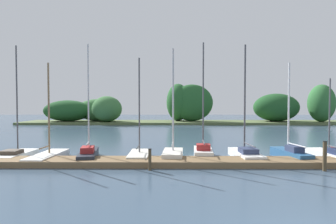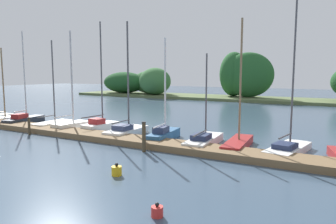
# 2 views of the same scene
# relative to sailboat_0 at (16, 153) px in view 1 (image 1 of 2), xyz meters

# --- Properties ---
(dock_pier) EXTENTS (29.96, 1.80, 0.35)m
(dock_pier) POSITION_rel_sailboat_0_xyz_m (13.68, -1.82, -0.14)
(dock_pier) COLOR brown
(dock_pier) RESTS_ON ground
(far_shore) EXTENTS (59.62, 8.73, 7.26)m
(far_shore) POSITION_rel_sailboat_0_xyz_m (12.73, 30.33, 2.34)
(far_shore) COLOR #56663D
(far_shore) RESTS_ON ground
(sailboat_0) EXTENTS (1.48, 3.52, 7.28)m
(sailboat_0) POSITION_rel_sailboat_0_xyz_m (0.00, 0.00, 0.00)
(sailboat_0) COLOR white
(sailboat_0) RESTS_ON ground
(sailboat_1) EXTENTS (1.35, 4.07, 6.08)m
(sailboat_1) POSITION_rel_sailboat_0_xyz_m (2.33, -0.51, -0.01)
(sailboat_1) COLOR white
(sailboat_1) RESTS_ON ground
(sailboat_2) EXTENTS (1.68, 3.96, 7.31)m
(sailboat_2) POSITION_rel_sailboat_0_xyz_m (4.80, -0.34, 0.09)
(sailboat_2) COLOR #232833
(sailboat_2) RESTS_ON ground
(sailboat_3) EXTENTS (1.28, 3.27, 6.43)m
(sailboat_3) POSITION_rel_sailboat_0_xyz_m (8.00, -0.23, 0.01)
(sailboat_3) COLOR silver
(sailboat_3) RESTS_ON ground
(sailboat_4) EXTENTS (1.36, 2.96, 6.96)m
(sailboat_4) POSITION_rel_sailboat_0_xyz_m (10.15, -0.44, 0.12)
(sailboat_4) COLOR silver
(sailboat_4) RESTS_ON ground
(sailboat_5) EXTENTS (1.36, 3.27, 7.53)m
(sailboat_5) POSITION_rel_sailboat_0_xyz_m (12.13, 0.34, 0.14)
(sailboat_5) COLOR white
(sailboat_5) RESTS_ON ground
(sailboat_6) EXTENTS (1.50, 3.84, 7.29)m
(sailboat_6) POSITION_rel_sailboat_0_xyz_m (14.76, -0.14, 0.09)
(sailboat_6) COLOR white
(sailboat_6) RESTS_ON ground
(sailboat_7) EXTENTS (1.39, 3.66, 6.13)m
(sailboat_7) POSITION_rel_sailboat_0_xyz_m (17.56, -0.19, 0.11)
(sailboat_7) COLOR #285684
(sailboat_7) RESTS_ON ground
(sailboat_8) EXTENTS (1.49, 4.24, 5.15)m
(sailboat_8) POSITION_rel_sailboat_0_xyz_m (20.19, -0.16, -0.01)
(sailboat_8) COLOR white
(sailboat_8) RESTS_ON ground
(mooring_piling_1) EXTENTS (0.19, 0.19, 1.15)m
(mooring_piling_1) POSITION_rel_sailboat_0_xyz_m (8.89, -3.05, 0.27)
(mooring_piling_1) COLOR #4C3D28
(mooring_piling_1) RESTS_ON ground
(mooring_piling_2) EXTENTS (0.22, 0.22, 1.58)m
(mooring_piling_2) POSITION_rel_sailboat_0_xyz_m (18.05, -3.12, 0.48)
(mooring_piling_2) COLOR #4C3D28
(mooring_piling_2) RESTS_ON ground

